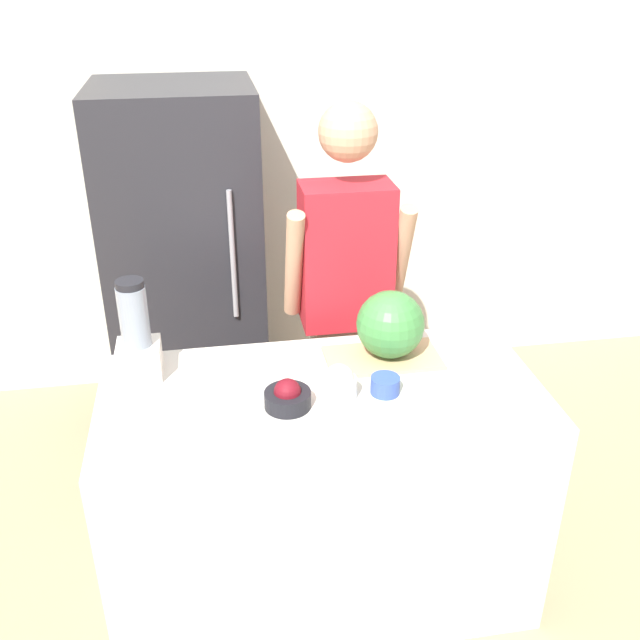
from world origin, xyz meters
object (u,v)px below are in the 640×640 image
(bowl_cream, at_px, (339,383))
(blender, at_px, (137,338))
(watermelon, at_px, (390,324))
(bowl_small_blue, at_px, (385,385))
(bowl_cherries, at_px, (288,397))
(refrigerator, at_px, (186,264))
(person, at_px, (345,305))

(bowl_cream, xyz_separation_m, blender, (-0.66, 0.26, 0.09))
(watermelon, xyz_separation_m, bowl_small_blue, (-0.07, -0.23, -0.11))
(watermelon, relative_size, bowl_cherries, 1.60)
(bowl_small_blue, bearing_deg, bowl_cream, 178.66)
(refrigerator, relative_size, bowl_cream, 13.93)
(watermelon, height_order, bowl_small_blue, watermelon)
(refrigerator, xyz_separation_m, bowl_cherries, (0.33, -1.38, 0.08))
(watermelon, height_order, blender, blender)
(refrigerator, bearing_deg, bowl_small_blue, -63.76)
(refrigerator, distance_m, bowl_cream, 1.45)
(bowl_small_blue, relative_size, blender, 0.28)
(refrigerator, height_order, blender, refrigerator)
(refrigerator, relative_size, blender, 4.73)
(watermelon, bearing_deg, bowl_cream, -135.83)
(bowl_cream, bearing_deg, watermelon, 44.17)
(bowl_cream, relative_size, blender, 0.34)
(watermelon, xyz_separation_m, blender, (-0.89, 0.03, 0.01))
(person, distance_m, bowl_cream, 0.67)
(person, relative_size, bowl_cream, 14.18)
(person, distance_m, blender, 0.92)
(person, bearing_deg, bowl_small_blue, -89.54)
(bowl_small_blue, bearing_deg, bowl_cherries, -175.47)
(bowl_cherries, bearing_deg, blender, 149.34)
(bowl_cherries, height_order, bowl_cream, bowl_cream)
(bowl_cherries, height_order, blender, blender)
(bowl_small_blue, distance_m, blender, 0.87)
(refrigerator, height_order, bowl_cherries, refrigerator)
(person, xyz_separation_m, blender, (-0.82, -0.40, 0.13))
(watermelon, distance_m, bowl_cream, 0.33)
(person, distance_m, bowl_small_blue, 0.66)
(person, height_order, bowl_cherries, person)
(bowl_small_blue, bearing_deg, person, 90.46)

